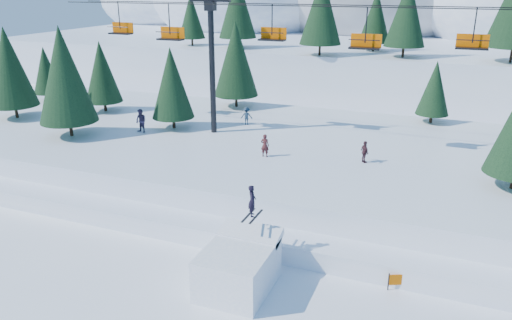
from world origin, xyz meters
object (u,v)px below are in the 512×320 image
at_px(jump_kicker, 239,266).
at_px(chairlift, 345,51).
at_px(banner_far, 468,279).
at_px(banner_near, 418,279).

distance_m(jump_kicker, chairlift, 17.72).
relative_size(jump_kicker, banner_far, 1.77).
bearing_deg(banner_near, jump_kicker, -159.61).
relative_size(banner_near, banner_far, 0.98).
relative_size(jump_kicker, chairlift, 0.10).
bearing_deg(banner_near, banner_far, 23.04).
distance_m(banner_near, banner_far, 2.38).
relative_size(jump_kicker, banner_near, 1.80).
bearing_deg(chairlift, banner_far, -52.95).
bearing_deg(banner_far, chairlift, 127.05).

